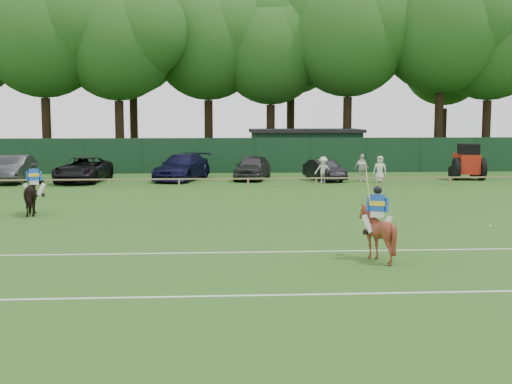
{
  "coord_description": "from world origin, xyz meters",
  "views": [
    {
      "loc": [
        -1.08,
        -21.56,
        4.25
      ],
      "look_at": [
        0.5,
        3.0,
        1.4
      ],
      "focal_mm": 48.0,
      "sensor_mm": 36.0,
      "label": 1
    }
  ],
  "objects": [
    {
      "name": "rider_chestnut",
      "position": [
        3.66,
        -2.32,
        1.53
      ],
      "size": [
        0.91,
        0.76,
        2.05
      ],
      "rotation": [
        0.0,
        0.0,
        2.76
      ],
      "color": "silver",
      "rests_on": "ground"
    },
    {
      "name": "utility_shed",
      "position": [
        6.0,
        30.0,
        1.54
      ],
      "size": [
        8.4,
        4.4,
        3.04
      ],
      "color": "#14331E",
      "rests_on": "ground"
    },
    {
      "name": "tractor",
      "position": [
        15.3,
        21.35,
        1.08
      ],
      "size": [
        2.11,
        2.91,
        2.29
      ],
      "rotation": [
        0.0,
        0.0,
        -0.11
      ],
      "color": "#B42010",
      "rests_on": "ground"
    },
    {
      "name": "sedan_navy",
      "position": [
        -2.99,
        22.0,
        0.82
      ],
      "size": [
        4.0,
        6.11,
        1.65
      ],
      "primitive_type": "imported",
      "rotation": [
        0.0,
        0.0,
        -0.33
      ],
      "color": "#111034",
      "rests_on": "ground"
    },
    {
      "name": "estate_black",
      "position": [
        6.01,
        21.22,
        0.65
      ],
      "size": [
        2.4,
        4.17,
        1.3
      ],
      "primitive_type": "imported",
      "rotation": [
        0.0,
        0.0,
        0.28
      ],
      "color": "black",
      "rests_on": "ground"
    },
    {
      "name": "spectator_mid",
      "position": [
        8.19,
        20.29,
        0.86
      ],
      "size": [
        1.09,
        0.8,
        1.72
      ],
      "primitive_type": "imported",
      "rotation": [
        0.0,
        0.0,
        0.42
      ],
      "color": "silver",
      "rests_on": "ground"
    },
    {
      "name": "rider_dark",
      "position": [
        -8.51,
        7.35,
        1.54
      ],
      "size": [
        0.93,
        0.47,
        1.41
      ],
      "rotation": [
        0.0,
        0.0,
        3.37
      ],
      "color": "silver",
      "rests_on": "ground"
    },
    {
      "name": "horse_dark",
      "position": [
        -8.51,
        7.37,
        0.81
      ],
      "size": [
        1.28,
        2.06,
        1.62
      ],
      "primitive_type": "imported",
      "rotation": [
        0.0,
        0.0,
        3.37
      ],
      "color": "black",
      "rests_on": "ground"
    },
    {
      "name": "polo_ball",
      "position": [
        9.28,
        3.04,
        0.04
      ],
      "size": [
        0.09,
        0.09,
        0.09
      ],
      "primitive_type": "sphere",
      "color": "silver",
      "rests_on": "ground"
    },
    {
      "name": "horse_chestnut",
      "position": [
        3.67,
        -2.31,
        0.8
      ],
      "size": [
        1.73,
        1.82,
        1.59
      ],
      "primitive_type": "imported",
      "rotation": [
        0.0,
        0.0,
        2.76
      ],
      "color": "maroon",
      "rests_on": "ground"
    },
    {
      "name": "perimeter_fence",
      "position": [
        0.0,
        27.0,
        1.25
      ],
      "size": [
        92.08,
        0.08,
        2.5
      ],
      "color": "#14351E",
      "rests_on": "ground"
    },
    {
      "name": "spectator_left",
      "position": [
        5.68,
        19.65,
        0.8
      ],
      "size": [
        1.12,
        0.75,
        1.6
      ],
      "primitive_type": "imported",
      "rotation": [
        0.0,
        0.0,
        -0.16
      ],
      "color": "silver",
      "rests_on": "ground"
    },
    {
      "name": "tree_row",
      "position": [
        2.0,
        35.0,
        0.0
      ],
      "size": [
        96.0,
        12.0,
        21.0
      ],
      "primitive_type": null,
      "color": "#26561C",
      "rests_on": "ground"
    },
    {
      "name": "sedan_grey",
      "position": [
        -13.29,
        21.27,
        0.82
      ],
      "size": [
        1.84,
        5.04,
        1.65
      ],
      "primitive_type": "imported",
      "rotation": [
        0.0,
        0.0,
        0.02
      ],
      "color": "#2A2B2D",
      "rests_on": "ground"
    },
    {
      "name": "pitch_rail",
      "position": [
        0.0,
        18.0,
        0.45
      ],
      "size": [
        62.1,
        0.1,
        0.5
      ],
      "color": "#997F5B",
      "rests_on": "ground"
    },
    {
      "name": "hatch_grey",
      "position": [
        1.5,
        22.07,
        0.79
      ],
      "size": [
        2.92,
        4.92,
        1.57
      ],
      "primitive_type": "imported",
      "rotation": [
        0.0,
        0.0,
        -0.25
      ],
      "color": "#303033",
      "rests_on": "ground"
    },
    {
      "name": "ground",
      "position": [
        0.0,
        0.0,
        0.0
      ],
      "size": [
        160.0,
        160.0,
        0.0
      ],
      "primitive_type": "plane",
      "color": "#1E4C14",
      "rests_on": "ground"
    },
    {
      "name": "pitch_lines",
      "position": [
        0.0,
        -3.5,
        0.01
      ],
      "size": [
        60.0,
        5.1,
        0.01
      ],
      "color": "silver",
      "rests_on": "ground"
    },
    {
      "name": "spectator_right",
      "position": [
        9.19,
        19.67,
        0.82
      ],
      "size": [
        0.91,
        0.72,
        1.64
      ],
      "primitive_type": "imported",
      "rotation": [
        0.0,
        0.0,
        -0.28
      ],
      "color": "silver",
      "rests_on": "ground"
    },
    {
      "name": "suv_black",
      "position": [
        -9.06,
        21.19,
        0.77
      ],
      "size": [
        3.21,
        5.8,
        1.54
      ],
      "primitive_type": "imported",
      "rotation": [
        0.0,
        0.0,
        -0.12
      ],
      "color": "black",
      "rests_on": "ground"
    }
  ]
}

